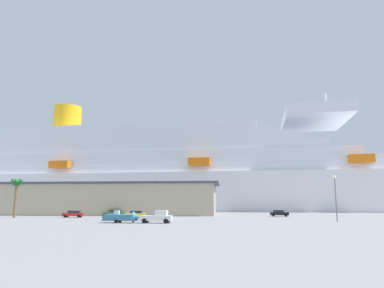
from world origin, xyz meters
name	(u,v)px	position (x,y,z in m)	size (l,w,h in m)	color
ground_plane	(186,214)	(0.00, 30.00, 0.00)	(600.00, 600.00, 0.00)	gray
cruise_ship	(148,176)	(-20.58, 73.90, 14.23)	(282.24, 59.26, 53.48)	white
terminal_building	(108,199)	(-21.63, 24.75, 4.45)	(63.17, 20.40, 8.86)	#B7A88C
pickup_truck	(157,217)	(-0.46, -13.85, 1.04)	(5.64, 2.37, 2.20)	white
small_boat_on_trailer	(124,217)	(-6.44, -13.73, 0.96)	(7.44, 2.42, 2.15)	#595960
palm_tree	(16,186)	(-37.21, 4.14, 7.17)	(2.91, 2.85, 9.04)	brown
street_lamp	(335,192)	(32.09, -6.61, 5.52)	(0.56, 0.56, 8.56)	slate
parked_car_yellow_taxi	(136,214)	(-9.07, 5.79, 0.83)	(4.67, 2.31, 1.58)	yellow
parked_car_green_wagon	(114,213)	(-16.78, 14.46, 0.83)	(4.87, 2.45, 1.58)	#2D723F
parked_car_red_hatchback	(73,214)	(-24.18, 6.69, 0.83)	(4.93, 2.48, 1.58)	red
parked_car_black_coupe	(279,213)	(24.88, 16.16, 0.83)	(4.76, 2.56, 1.58)	black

